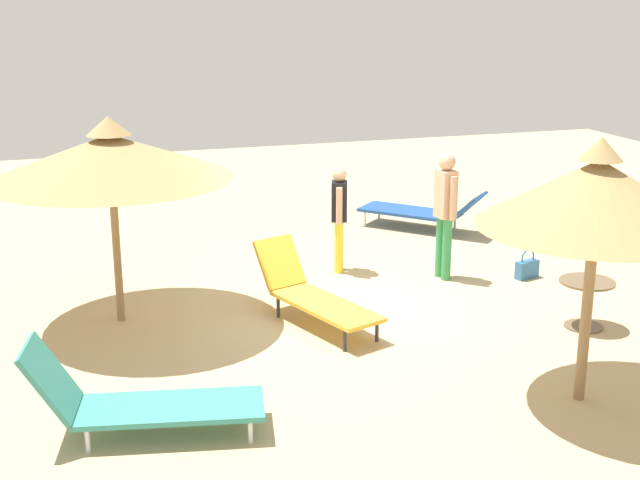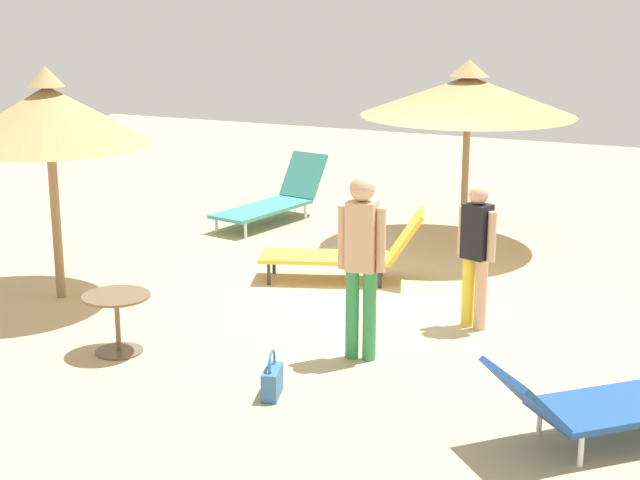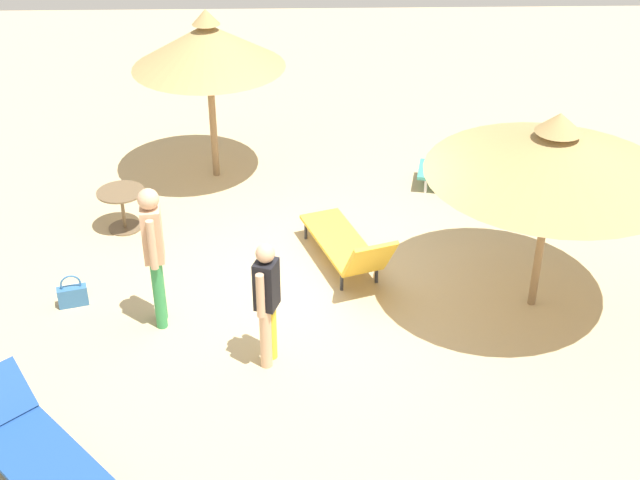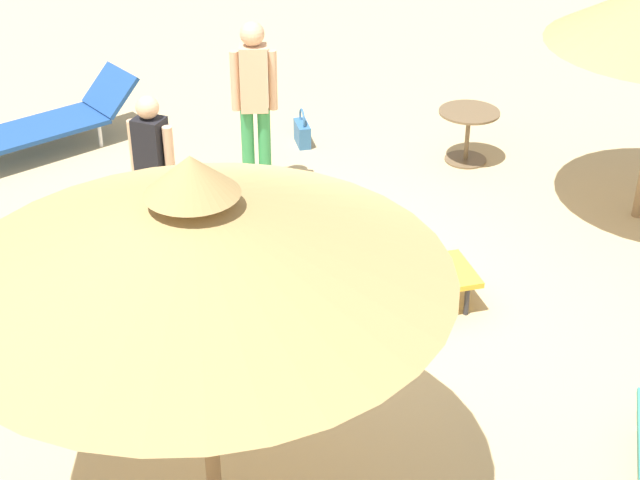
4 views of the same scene
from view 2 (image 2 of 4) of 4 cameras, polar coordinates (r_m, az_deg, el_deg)
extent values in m
cube|color=tan|center=(11.28, 2.28, -3.44)|extent=(24.00, 24.00, 0.10)
cylinder|color=olive|center=(11.29, -15.28, 1.68)|extent=(0.11, 0.11, 2.04)
cone|color=tan|center=(11.10, -15.66, 7.07)|extent=(2.25, 2.25, 0.64)
cone|color=tan|center=(11.05, -15.81, 9.23)|extent=(0.41, 0.41, 0.22)
cylinder|color=olive|center=(13.30, 8.54, 4.28)|extent=(0.10, 0.10, 2.17)
cone|color=tan|center=(13.15, 8.70, 8.38)|extent=(2.88, 2.88, 0.53)
cone|color=tan|center=(13.12, 8.76, 9.95)|extent=(0.52, 0.52, 0.22)
cube|color=#1E478C|center=(8.17, 18.21, -9.06)|extent=(1.70, 1.66, 0.05)
cylinder|color=silver|center=(8.06, 12.77, -10.20)|extent=(0.04, 0.04, 0.26)
cylinder|color=silver|center=(7.63, 15.07, -11.85)|extent=(0.04, 0.04, 0.26)
cube|color=#1E478C|center=(7.52, 11.91, -8.88)|extent=(0.78, 0.79, 0.43)
cube|color=gold|center=(11.69, 0.34, -1.02)|extent=(1.68, 1.05, 0.05)
cylinder|color=#2D2D33|center=(11.58, -3.03, -2.01)|extent=(0.04, 0.04, 0.27)
cylinder|color=#2D2D33|center=(12.03, -2.72, -1.36)|extent=(0.04, 0.04, 0.27)
cylinder|color=#2D2D33|center=(11.48, 3.54, -2.18)|extent=(0.04, 0.04, 0.27)
cylinder|color=#2D2D33|center=(11.93, 3.60, -1.51)|extent=(0.04, 0.04, 0.27)
cube|color=gold|center=(11.58, 5.12, 0.32)|extent=(0.56, 0.67, 0.58)
cube|color=teal|center=(14.39, -3.43, 1.83)|extent=(0.98, 1.79, 0.05)
cylinder|color=silver|center=(13.72, -4.40, 0.57)|extent=(0.04, 0.04, 0.22)
cylinder|color=silver|center=(14.07, -6.11, 0.90)|extent=(0.04, 0.04, 0.22)
cylinder|color=silver|center=(14.80, -0.87, 1.69)|extent=(0.04, 0.04, 0.22)
cylinder|color=silver|center=(15.13, -2.53, 1.96)|extent=(0.04, 0.04, 0.22)
cube|color=teal|center=(15.12, -0.97, 3.83)|extent=(0.72, 0.55, 0.66)
cylinder|color=#338C4C|center=(9.23, 2.92, -4.46)|extent=(0.13, 0.13, 0.88)
cylinder|color=#338C4C|center=(9.27, 1.90, -4.36)|extent=(0.13, 0.13, 0.88)
cube|color=tan|center=(9.02, 2.46, 0.23)|extent=(0.29, 0.25, 0.66)
sphere|color=tan|center=(8.92, 2.50, 3.04)|extent=(0.24, 0.24, 0.24)
cylinder|color=tan|center=(8.99, 3.60, 0.00)|extent=(0.09, 0.09, 0.61)
cylinder|color=tan|center=(9.08, 1.33, 0.18)|extent=(0.09, 0.09, 0.61)
cylinder|color=tan|center=(10.17, 9.42, -3.18)|extent=(0.13, 0.13, 0.76)
cylinder|color=yellow|center=(10.26, 8.69, -2.99)|extent=(0.13, 0.13, 0.76)
cube|color=black|center=(10.03, 9.21, 0.51)|extent=(0.32, 0.29, 0.57)
sphere|color=tan|center=(9.94, 9.30, 2.66)|extent=(0.20, 0.20, 0.20)
cylinder|color=tan|center=(9.94, 10.05, 0.18)|extent=(0.09, 0.09, 0.52)
cylinder|color=tan|center=(10.14, 8.36, 0.53)|extent=(0.09, 0.09, 0.52)
cube|color=#336699|center=(8.55, -2.82, -8.35)|extent=(0.23, 0.38, 0.26)
torus|color=#336699|center=(8.48, -2.84, -7.24)|extent=(0.09, 0.25, 0.25)
cylinder|color=brown|center=(9.56, -11.88, -3.24)|extent=(0.66, 0.66, 0.02)
cylinder|color=brown|center=(9.65, -11.79, -4.90)|extent=(0.05, 0.05, 0.56)
cylinder|color=brown|center=(9.75, -11.71, -6.41)|extent=(0.46, 0.46, 0.02)
camera|label=1|loc=(19.04, -22.47, 14.98)|focal=48.13mm
camera|label=3|loc=(11.34, 55.40, 22.58)|focal=48.33mm
camera|label=4|loc=(17.64, 9.98, 18.44)|focal=54.11mm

